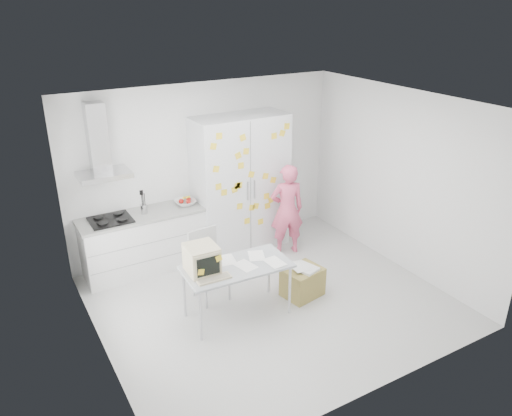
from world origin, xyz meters
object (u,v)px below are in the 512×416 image
person (287,210)px  desk (215,263)px  cardboard_box (303,282)px  chair (208,260)px

person → desk: bearing=47.5°
person → cardboard_box: size_ratio=2.57×
cardboard_box → desk: bearing=175.8°
desk → cardboard_box: 1.42m
person → chair: bearing=34.3°
chair → desk: bearing=-108.6°
desk → chair: bearing=78.2°
person → cardboard_box: 1.41m
cardboard_box → person: bearing=66.9°
person → chair: (-1.65, -0.55, -0.19)m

